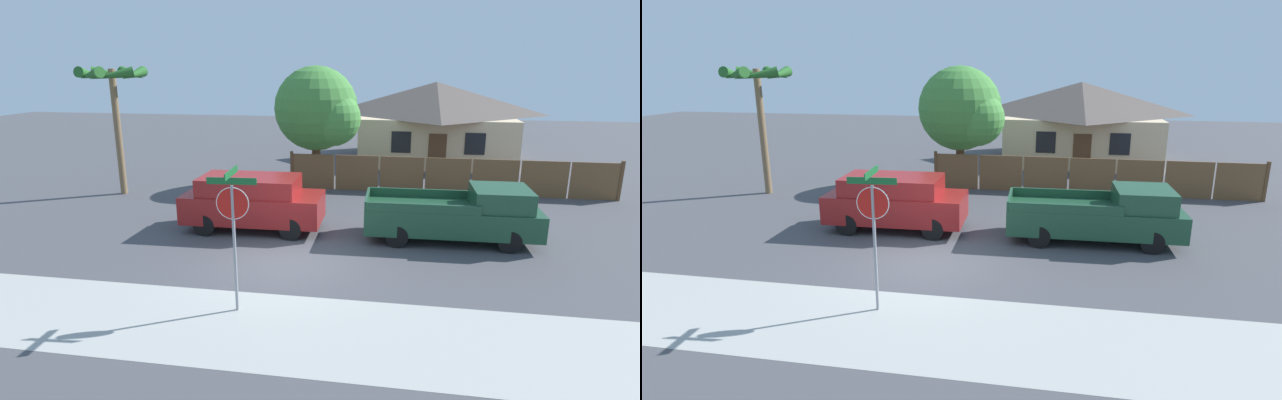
{
  "view_description": "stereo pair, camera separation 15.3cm",
  "coord_description": "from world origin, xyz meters",
  "views": [
    {
      "loc": [
        3.14,
        -12.78,
        5.43
      ],
      "look_at": [
        0.81,
        1.04,
        1.6
      ],
      "focal_mm": 28.0,
      "sensor_mm": 36.0,
      "label": 1
    },
    {
      "loc": [
        3.29,
        -12.75,
        5.43
      ],
      "look_at": [
        0.81,
        1.04,
        1.6
      ],
      "focal_mm": 28.0,
      "sensor_mm": 36.0,
      "label": 2
    }
  ],
  "objects": [
    {
      "name": "ground_plane",
      "position": [
        0.0,
        0.0,
        0.0
      ],
      "size": [
        80.0,
        80.0,
        0.0
      ],
      "primitive_type": "plane",
      "color": "#47474C"
    },
    {
      "name": "oak_tree",
      "position": [
        -0.63,
        9.49,
        3.4
      ],
      "size": [
        3.95,
        3.76,
        5.38
      ],
      "color": "brown",
      "rests_on": "ground"
    },
    {
      "name": "sidewalk_strip",
      "position": [
        0.0,
        -3.6,
        0.0
      ],
      "size": [
        36.0,
        3.2,
        0.01
      ],
      "color": "#A3A39E",
      "rests_on": "ground"
    },
    {
      "name": "wooden_fence",
      "position": [
        5.07,
        8.74,
        0.78
      ],
      "size": [
        13.82,
        0.12,
        1.66
      ],
      "color": "brown",
      "rests_on": "ground"
    },
    {
      "name": "red_suv",
      "position": [
        -1.76,
        2.73,
        0.99
      ],
      "size": [
        4.65,
        2.03,
        1.84
      ],
      "rotation": [
        0.0,
        0.0,
        0.02
      ],
      "color": "maroon",
      "rests_on": "ground"
    },
    {
      "name": "orange_pickup",
      "position": [
        4.94,
        2.73,
        0.85
      ],
      "size": [
        5.37,
        2.1,
        1.76
      ],
      "rotation": [
        0.0,
        0.0,
        0.02
      ],
      "color": "#1E472D",
      "rests_on": "ground"
    },
    {
      "name": "house",
      "position": [
        4.86,
        16.88,
        2.31
      ],
      "size": [
        8.84,
        8.01,
        4.46
      ],
      "color": "beige",
      "rests_on": "ground"
    },
    {
      "name": "palm_tree",
      "position": [
        -8.72,
        6.46,
        4.58
      ],
      "size": [
        2.64,
        2.84,
        5.34
      ],
      "color": "brown",
      "rests_on": "ground"
    },
    {
      "name": "stop_sign",
      "position": [
        -0.44,
        -2.9,
        2.25
      ],
      "size": [
        1.09,
        0.98,
        3.28
      ],
      "rotation": [
        0.0,
        0.0,
        0.07
      ],
      "color": "gray",
      "rests_on": "ground"
    }
  ]
}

